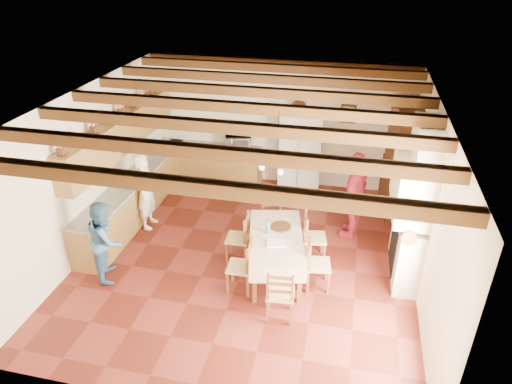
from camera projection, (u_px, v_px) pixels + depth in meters
floor at (247, 258)px, 8.57m from camera, size 6.00×6.50×0.02m
ceiling at (246, 102)px, 7.13m from camera, size 6.00×6.50×0.02m
wall_back at (279, 123)px, 10.64m from camera, size 6.00×0.02×3.00m
wall_front at (177, 321)px, 5.06m from camera, size 6.00×0.02×3.00m
wall_left at (89, 170)px, 8.43m from camera, size 0.02×6.50×3.00m
wall_right at (430, 206)px, 7.27m from camera, size 0.02×6.50×3.00m
ceiling_beams at (246, 108)px, 7.18m from camera, size 6.00×6.30×0.16m
lower_cabinets_left at (136, 196)px, 9.78m from camera, size 0.60×4.30×0.86m
lower_cabinets_back at (214, 164)px, 11.19m from camera, size 2.30×0.60×0.86m
countertop_left at (134, 177)px, 9.57m from camera, size 0.62×4.30×0.04m
countertop_back at (213, 147)px, 10.97m from camera, size 2.34×0.62×0.04m
backsplash_left at (119, 162)px, 9.47m from camera, size 0.03×4.30×0.60m
backsplash_back at (216, 130)px, 11.06m from camera, size 2.30×0.03×0.60m
upper_cabinets at (122, 133)px, 9.13m from camera, size 0.35×4.20×0.70m
fireplace at (409, 203)px, 7.55m from camera, size 0.56×1.60×2.80m
wall_picture at (348, 114)px, 10.15m from camera, size 0.34×0.03×0.42m
refrigerator at (300, 150)px, 10.61m from camera, size 0.99×0.83×1.90m
hutch at (401, 160)px, 9.55m from camera, size 0.70×1.37×2.39m
dining_table at (276, 240)px, 7.86m from camera, size 1.25×1.90×0.77m
chandelier at (278, 157)px, 7.11m from camera, size 0.47×0.47×0.03m
chair_left_near at (240, 266)px, 7.56m from camera, size 0.41×0.43×0.96m
chair_left_far at (238, 237)px, 8.30m from camera, size 0.42×0.44×0.96m
chair_right_near at (319, 264)px, 7.62m from camera, size 0.46×0.48×0.96m
chair_right_far at (315, 237)px, 8.31m from camera, size 0.47×0.49×0.96m
chair_end_near at (280, 292)px, 6.99m from camera, size 0.46×0.44×0.96m
chair_end_far at (272, 216)px, 8.94m from camera, size 0.53×0.51×0.96m
person_man at (146, 191)px, 9.17m from camera, size 0.42×0.61×1.62m
person_woman_blue at (106, 240)px, 7.78m from camera, size 0.78×0.87×1.47m
person_woman_red at (355, 195)px, 8.81m from camera, size 0.75×1.14×1.80m
microwave at (238, 142)px, 10.76m from camera, size 0.69×0.55×0.33m
fridge_vase at (299, 104)px, 10.09m from camera, size 0.34×0.34×0.33m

